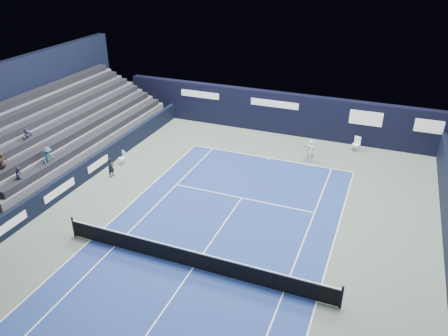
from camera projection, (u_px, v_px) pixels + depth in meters
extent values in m
plane|color=#4E5D52|center=(211.00, 242.00, 20.96)|extent=(48.00, 48.00, 0.00)
cube|color=navy|center=(193.00, 268.00, 19.31)|extent=(10.97, 23.77, 0.01)
cube|color=silver|center=(356.00, 144.00, 30.02)|extent=(0.54, 0.52, 0.04)
cube|color=silver|center=(358.00, 140.00, 30.04)|extent=(0.43, 0.16, 0.52)
cylinder|color=silver|center=(359.00, 147.00, 30.15)|extent=(0.02, 0.02, 0.46)
cylinder|color=silver|center=(354.00, 146.00, 30.35)|extent=(0.02, 0.02, 0.46)
cylinder|color=silver|center=(357.00, 149.00, 29.90)|extent=(0.02, 0.02, 0.46)
cylinder|color=silver|center=(352.00, 147.00, 30.11)|extent=(0.02, 0.02, 0.46)
cube|color=silver|center=(356.00, 145.00, 29.91)|extent=(0.56, 0.55, 0.04)
cube|color=silver|center=(358.00, 140.00, 29.92)|extent=(0.42, 0.19, 0.52)
cylinder|color=silver|center=(359.00, 148.00, 30.02)|extent=(0.03, 0.03, 0.46)
cylinder|color=silver|center=(354.00, 146.00, 30.25)|extent=(0.03, 0.03, 0.46)
cylinder|color=silver|center=(357.00, 150.00, 29.79)|extent=(0.03, 0.03, 0.46)
cylinder|color=silver|center=(352.00, 148.00, 30.02)|extent=(0.03, 0.03, 0.46)
cube|color=white|center=(122.00, 158.00, 28.21)|extent=(0.51, 0.50, 0.04)
cube|color=white|center=(124.00, 154.00, 28.20)|extent=(0.36, 0.19, 0.46)
cylinder|color=white|center=(126.00, 161.00, 28.29)|extent=(0.02, 0.02, 0.41)
cylinder|color=white|center=(123.00, 159.00, 28.50)|extent=(0.02, 0.02, 0.41)
cylinder|color=white|center=(122.00, 162.00, 28.10)|extent=(0.02, 0.02, 0.41)
cylinder|color=white|center=(119.00, 161.00, 28.31)|extent=(0.02, 0.02, 0.41)
imported|color=black|center=(111.00, 167.00, 26.59)|extent=(0.38, 0.50, 1.22)
cube|color=white|center=(269.00, 158.00, 29.11)|extent=(10.97, 0.06, 0.00)
cube|color=white|center=(317.00, 301.00, 17.50)|extent=(0.06, 23.77, 0.00)
cube|color=white|center=(91.00, 240.00, 21.11)|extent=(0.06, 23.77, 0.00)
cube|color=white|center=(284.00, 292.00, 17.95)|extent=(0.06, 23.77, 0.00)
cube|color=white|center=(115.00, 246.00, 20.66)|extent=(0.06, 23.77, 0.00)
cube|color=white|center=(242.00, 198.00, 24.58)|extent=(8.23, 0.06, 0.00)
cube|color=white|center=(193.00, 268.00, 19.31)|extent=(0.06, 12.80, 0.00)
cube|color=white|center=(269.00, 159.00, 28.98)|extent=(0.06, 0.30, 0.00)
cylinder|color=black|center=(342.00, 297.00, 16.95)|extent=(0.10, 0.10, 1.10)
cylinder|color=black|center=(73.00, 227.00, 21.16)|extent=(0.10, 0.10, 1.10)
cube|color=black|center=(193.00, 260.00, 19.10)|extent=(12.80, 0.03, 0.86)
cube|color=white|center=(192.00, 252.00, 18.89)|extent=(12.80, 0.05, 0.06)
cube|color=black|center=(288.00, 114.00, 32.20)|extent=(26.00, 0.60, 3.10)
cube|color=silver|center=(200.00, 94.00, 33.90)|extent=(3.20, 0.02, 0.50)
cube|color=silver|center=(274.00, 104.00, 31.92)|extent=(3.60, 0.02, 0.50)
cube|color=silver|center=(366.00, 118.00, 29.88)|extent=(2.20, 0.02, 1.00)
cube|color=silver|center=(429.00, 126.00, 28.56)|extent=(1.80, 0.02, 0.90)
cube|color=black|center=(96.00, 163.00, 27.10)|extent=(0.30, 22.00, 1.20)
cube|color=silver|center=(11.00, 224.00, 21.28)|extent=(0.02, 2.00, 0.45)
cube|color=silver|center=(60.00, 190.00, 24.16)|extent=(0.02, 2.40, 0.45)
cube|color=silver|center=(98.00, 164.00, 27.05)|extent=(0.02, 2.00, 0.45)
cube|color=#49484B|center=(97.00, 152.00, 28.02)|extent=(0.90, 16.00, 1.65)
cube|color=#505053|center=(85.00, 147.00, 28.22)|extent=(0.90, 16.00, 2.10)
cube|color=#454547|center=(73.00, 142.00, 28.41)|extent=(0.90, 16.00, 2.55)
cube|color=#49494C|center=(62.00, 136.00, 28.60)|extent=(0.90, 16.00, 3.00)
cube|color=#454648|center=(50.00, 131.00, 28.79)|extent=(0.90, 16.00, 3.45)
cube|color=#525255|center=(39.00, 126.00, 28.98)|extent=(0.90, 16.00, 3.90)
cube|color=black|center=(95.00, 138.00, 27.55)|extent=(0.63, 15.20, 0.40)
cube|color=black|center=(82.00, 129.00, 27.64)|extent=(0.63, 15.20, 0.40)
cube|color=black|center=(70.00, 120.00, 27.73)|extent=(0.63, 15.20, 0.40)
cube|color=black|center=(57.00, 112.00, 27.82)|extent=(0.63, 15.20, 0.40)
cube|color=black|center=(44.00, 103.00, 27.91)|extent=(0.63, 15.20, 0.40)
cube|color=black|center=(32.00, 95.00, 27.99)|extent=(0.63, 15.20, 0.40)
cube|color=black|center=(26.00, 107.00, 28.66)|extent=(0.60, 18.00, 6.40)
imported|color=#2F314E|center=(20.00, 176.00, 22.31)|extent=(0.55, 0.61, 1.04)
imported|color=#284D5D|center=(49.00, 158.00, 23.99)|extent=(0.60, 0.88, 1.25)
imported|color=#503930|center=(3.00, 164.00, 22.26)|extent=(0.44, 0.79, 1.28)
imported|color=#35325A|center=(28.00, 136.00, 24.69)|extent=(0.54, 0.96, 0.99)
imported|color=white|center=(310.00, 151.00, 28.35)|extent=(0.61, 0.46, 1.52)
cylinder|color=black|center=(308.00, 148.00, 28.02)|extent=(0.03, 0.29, 0.13)
torus|color=black|center=(307.00, 148.00, 27.77)|extent=(0.30, 0.13, 0.29)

